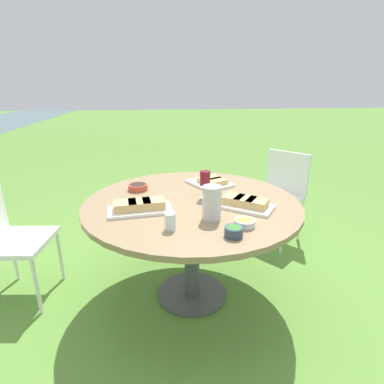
{
  "coord_description": "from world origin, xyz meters",
  "views": [
    {
      "loc": [
        -1.88,
        0.25,
        1.49
      ],
      "look_at": [
        0.0,
        0.0,
        0.82
      ],
      "focal_mm": 28.0,
      "sensor_mm": 36.0,
      "label": 1
    }
  ],
  "objects_px": {
    "water_pitcher": "(212,203)",
    "wine_glass": "(205,179)",
    "chair_near_right": "(5,232)",
    "handbag": "(196,211)",
    "dining_table": "(192,213)",
    "chair_near_left": "(280,190)"
  },
  "relations": [
    {
      "from": "chair_near_right",
      "to": "handbag",
      "type": "xyz_separation_m",
      "value": [
        1.13,
        -1.52,
        -0.4
      ]
    },
    {
      "from": "chair_near_left",
      "to": "dining_table",
      "type": "bearing_deg",
      "value": 128.73
    },
    {
      "from": "water_pitcher",
      "to": "wine_glass",
      "type": "distance_m",
      "value": 0.35
    },
    {
      "from": "chair_near_left",
      "to": "handbag",
      "type": "height_order",
      "value": "chair_near_left"
    },
    {
      "from": "chair_near_left",
      "to": "handbag",
      "type": "xyz_separation_m",
      "value": [
        0.5,
        0.78,
        -0.4
      ]
    },
    {
      "from": "dining_table",
      "to": "water_pitcher",
      "type": "bearing_deg",
      "value": -167.02
    },
    {
      "from": "wine_glass",
      "to": "handbag",
      "type": "distance_m",
      "value": 1.49
    },
    {
      "from": "chair_near_left",
      "to": "chair_near_right",
      "type": "distance_m",
      "value": 2.39
    },
    {
      "from": "water_pitcher",
      "to": "chair_near_right",
      "type": "bearing_deg",
      "value": 70.89
    },
    {
      "from": "chair_near_right",
      "to": "dining_table",
      "type": "bearing_deg",
      "value": -97.09
    },
    {
      "from": "dining_table",
      "to": "handbag",
      "type": "xyz_separation_m",
      "value": [
        1.3,
        -0.22,
        -0.54
      ]
    },
    {
      "from": "chair_near_left",
      "to": "handbag",
      "type": "bearing_deg",
      "value": 57.37
    },
    {
      "from": "dining_table",
      "to": "handbag",
      "type": "relative_size",
      "value": 3.95
    },
    {
      "from": "handbag",
      "to": "wine_glass",
      "type": "bearing_deg",
      "value": 174.38
    },
    {
      "from": "chair_near_left",
      "to": "chair_near_right",
      "type": "bearing_deg",
      "value": 105.43
    },
    {
      "from": "water_pitcher",
      "to": "wine_glass",
      "type": "height_order",
      "value": "water_pitcher"
    },
    {
      "from": "water_pitcher",
      "to": "wine_glass",
      "type": "relative_size",
      "value": 1.04
    },
    {
      "from": "chair_near_left",
      "to": "wine_glass",
      "type": "height_order",
      "value": "wine_glass"
    },
    {
      "from": "handbag",
      "to": "chair_near_left",
      "type": "bearing_deg",
      "value": -122.63
    },
    {
      "from": "chair_near_right",
      "to": "wine_glass",
      "type": "distance_m",
      "value": 1.46
    },
    {
      "from": "dining_table",
      "to": "chair_near_left",
      "type": "bearing_deg",
      "value": -51.27
    },
    {
      "from": "chair_near_right",
      "to": "water_pitcher",
      "type": "height_order",
      "value": "water_pitcher"
    }
  ]
}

